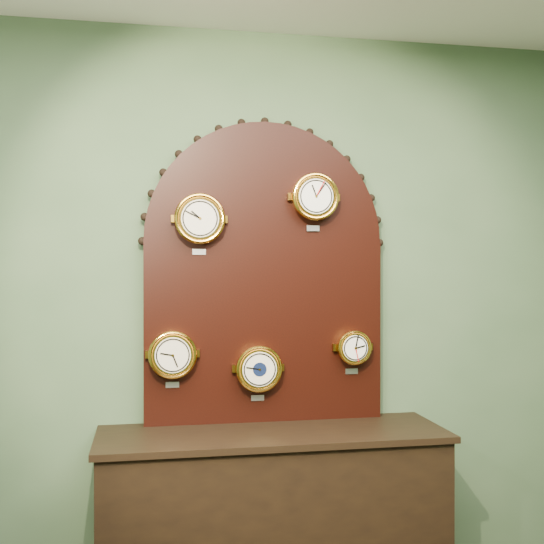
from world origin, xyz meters
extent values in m
plane|color=#496545|center=(0.00, 2.50, 1.40)|extent=(4.00, 0.00, 4.00)
cube|color=black|center=(0.00, 2.23, 0.40)|extent=(1.60, 0.50, 0.80)
cube|color=black|center=(0.00, 2.45, 1.28)|extent=(1.20, 0.06, 0.90)
cylinder|color=black|center=(0.00, 2.45, 1.73)|extent=(1.20, 0.06, 1.20)
cylinder|color=gold|center=(-0.33, 2.39, 1.84)|extent=(0.23, 0.08, 0.23)
torus|color=gold|center=(-0.33, 2.36, 1.84)|extent=(0.25, 0.02, 0.25)
cylinder|color=#F1E6CC|center=(-0.33, 2.35, 1.84)|extent=(0.18, 0.01, 0.18)
cube|color=silver|center=(-0.33, 2.42, 1.68)|extent=(0.06, 0.01, 0.03)
cylinder|color=gold|center=(0.24, 2.39, 1.95)|extent=(0.22, 0.08, 0.22)
torus|color=gold|center=(0.24, 2.36, 1.95)|extent=(0.24, 0.02, 0.24)
cylinder|color=white|center=(0.24, 2.35, 1.95)|extent=(0.18, 0.01, 0.18)
cube|color=silver|center=(0.24, 2.42, 1.80)|extent=(0.06, 0.01, 0.03)
cylinder|color=gold|center=(-0.46, 2.39, 1.18)|extent=(0.21, 0.08, 0.21)
torus|color=gold|center=(-0.46, 2.36, 1.18)|extent=(0.23, 0.02, 0.23)
cylinder|color=#F1E6CC|center=(-0.46, 2.35, 1.18)|extent=(0.17, 0.01, 0.17)
cube|color=silver|center=(-0.46, 2.42, 1.03)|extent=(0.07, 0.01, 0.03)
cylinder|color=gold|center=(-0.04, 2.39, 1.10)|extent=(0.21, 0.08, 0.21)
torus|color=gold|center=(-0.04, 2.36, 1.10)|extent=(0.23, 0.02, 0.23)
cylinder|color=#F1E6CC|center=(-0.04, 2.35, 1.10)|extent=(0.17, 0.01, 0.17)
cube|color=silver|center=(-0.04, 2.42, 0.95)|extent=(0.07, 0.01, 0.03)
cylinder|color=#0B1534|center=(-0.04, 2.35, 1.10)|extent=(0.07, 0.00, 0.07)
cylinder|color=gold|center=(0.44, 2.39, 1.20)|extent=(0.16, 0.08, 0.16)
torus|color=gold|center=(0.44, 2.36, 1.20)|extent=(0.17, 0.02, 0.17)
cylinder|color=white|center=(0.44, 2.35, 1.20)|extent=(0.13, 0.01, 0.13)
cube|color=silver|center=(0.44, 2.42, 1.07)|extent=(0.06, 0.01, 0.03)
camera|label=1|loc=(-0.58, -0.88, 1.60)|focal=44.45mm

